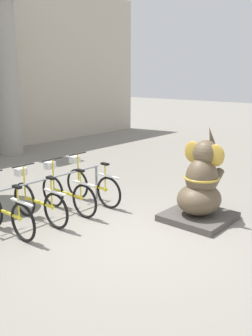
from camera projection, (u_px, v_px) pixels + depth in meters
ground_plane at (134, 239)px, 6.30m from camera, size 60.00×60.00×0.00m
column_right at (5, 76)px, 12.30m from camera, size 1.07×1.07×5.16m
bike_rack at (49, 187)px, 7.23m from camera, size 2.67×0.05×0.77m
bicycle_0 at (5, 211)px, 6.44m from camera, size 0.48×1.63×1.03m
bicycle_1 at (38, 201)px, 6.95m from camera, size 0.48×1.63×1.03m
bicycle_2 at (67, 192)px, 7.46m from camera, size 0.48×1.63×1.03m
bicycle_3 at (91, 185)px, 7.97m from camera, size 0.48×1.63×1.03m
elephant_statue at (201, 189)px, 7.02m from camera, size 1.18×1.18×1.78m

